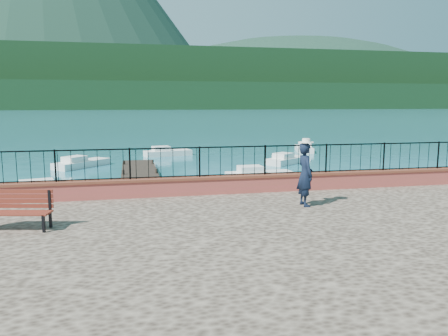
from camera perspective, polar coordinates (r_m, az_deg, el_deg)
name	(u,v)px	position (r m, az deg, el deg)	size (l,w,h in m)	color
ground	(235,271)	(11.18, 1.51, -13.28)	(2000.00, 2000.00, 0.00)	#19596B
parapet	(209,185)	(14.25, -1.99, -2.26)	(28.00, 0.46, 0.58)	#A63D3C
railing	(209,162)	(14.13, -2.01, 0.79)	(27.00, 0.05, 0.95)	black
dock	(141,183)	(22.45, -10.79, -1.93)	(2.00, 16.00, 0.30)	#2D231C
far_forest	(132,96)	(310.13, -11.88, 9.18)	(900.00, 60.00, 18.00)	black
foothills	(131,81)	(370.52, -12.02, 11.04)	(900.00, 120.00, 44.00)	black
companion_hill	(295,106)	(611.97, 9.22, 7.96)	(448.00, 384.00, 180.00)	#142D23
park_bench	(16,218)	(11.37, -25.53, -5.90)	(1.72, 0.87, 0.91)	black
person	(305,174)	(12.73, 10.55, -0.83)	(0.67, 0.44, 1.83)	black
hat	(306,141)	(12.61, 10.67, 3.54)	(0.44, 0.44, 0.12)	white
boat_0	(52,187)	(21.07, -21.59, -2.36)	(4.01, 1.30, 0.80)	silver
boat_1	(260,172)	(23.86, 4.70, -0.58)	(3.63, 1.30, 0.80)	white
boat_2	(288,158)	(30.51, 8.31, 1.33)	(3.56, 1.30, 0.80)	silver
boat_3	(82,161)	(29.98, -18.08, 0.88)	(3.92, 1.30, 0.80)	silver
boat_4	(168,151)	(35.03, -7.34, 2.26)	(3.69, 1.30, 0.80)	silver
boat_5	(304,147)	(38.46, 10.41, 2.74)	(3.80, 1.30, 0.80)	white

